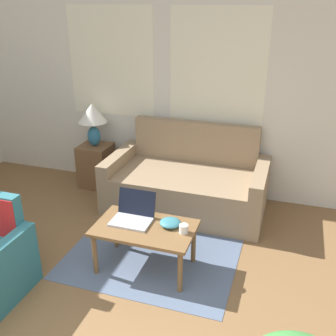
# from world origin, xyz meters

# --- Properties ---
(wall_back) EXTENTS (6.26, 0.06, 2.60)m
(wall_back) POSITION_xyz_m (-0.00, 3.45, 1.31)
(wall_back) COLOR silver
(wall_back) RESTS_ON ground_plane
(rug) EXTENTS (1.58, 2.06, 0.01)m
(rug) POSITION_xyz_m (0.34, 2.32, 0.00)
(rug) COLOR slate
(rug) RESTS_ON ground_plane
(couch) EXTENTS (1.78, 0.94, 0.94)m
(couch) POSITION_xyz_m (0.39, 2.97, 0.28)
(couch) COLOR #937A5B
(couch) RESTS_ON ground_plane
(side_table) EXTENTS (0.38, 0.38, 0.55)m
(side_table) POSITION_xyz_m (-0.89, 3.16, 0.28)
(side_table) COLOR brown
(side_table) RESTS_ON ground_plane
(table_lamp) EXTENTS (0.36, 0.36, 0.54)m
(table_lamp) POSITION_xyz_m (-0.89, 3.16, 0.92)
(table_lamp) COLOR teal
(table_lamp) RESTS_ON side_table
(coffee_table) EXTENTS (0.88, 0.53, 0.43)m
(coffee_table) POSITION_xyz_m (0.34, 1.73, 0.37)
(coffee_table) COLOR brown
(coffee_table) RESTS_ON ground_plane
(laptop) EXTENTS (0.35, 0.30, 0.25)m
(laptop) POSITION_xyz_m (0.20, 1.81, 0.48)
(laptop) COLOR #B7B7BC
(laptop) RESTS_ON coffee_table
(cup_navy) EXTENTS (0.08, 0.08, 0.08)m
(cup_navy) POSITION_xyz_m (0.69, 1.75, 0.47)
(cup_navy) COLOR white
(cup_navy) RESTS_ON coffee_table
(snack_bowl) EXTENTS (0.19, 0.19, 0.06)m
(snack_bowl) POSITION_xyz_m (0.55, 1.82, 0.46)
(snack_bowl) COLOR teal
(snack_bowl) RESTS_ON coffee_table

